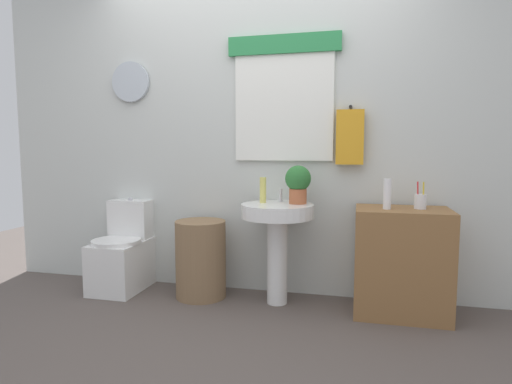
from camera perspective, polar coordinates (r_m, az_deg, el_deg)
The scene contains 11 objects.
ground_plane at distance 2.56m, azimuth -6.36°, elevation -20.65°, with size 8.00×8.00×0.00m, color #564C47.
back_wall at distance 3.40m, azimuth 0.13°, elevation 8.63°, with size 4.40×0.18×2.60m.
toilet at distance 3.65m, azimuth -17.44°, elevation -8.05°, with size 0.38×0.51×0.73m.
laundry_hamper at distance 3.33m, azimuth -7.44°, elevation -8.91°, with size 0.39×0.39×0.59m, color #846647.
pedestal_sink at distance 3.11m, azimuth 2.89°, elevation -4.85°, with size 0.53×0.53×0.74m.
faucet at distance 3.19m, azimuth 3.31°, elevation -0.46°, with size 0.03×0.03×0.10m, color silver.
wooden_cabinet at distance 3.11m, azimuth 18.97°, elevation -8.85°, with size 0.63×0.44×0.74m, color olive.
soap_bottle at distance 3.14m, azimuth 0.94°, elevation 0.27°, with size 0.05×0.05×0.19m, color #DBD166.
potted_plant at distance 3.10m, azimuth 5.68°, elevation 1.33°, with size 0.19×0.19×0.28m.
lotion_bottle at distance 2.98m, azimuth 17.24°, elevation -0.24°, with size 0.05×0.05×0.21m, color white.
toothbrush_cup at distance 3.07m, azimuth 21.23°, elevation -1.16°, with size 0.08×0.08×0.18m.
Camera 1 is at (0.79, -2.15, 1.14)m, focal length 29.74 mm.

